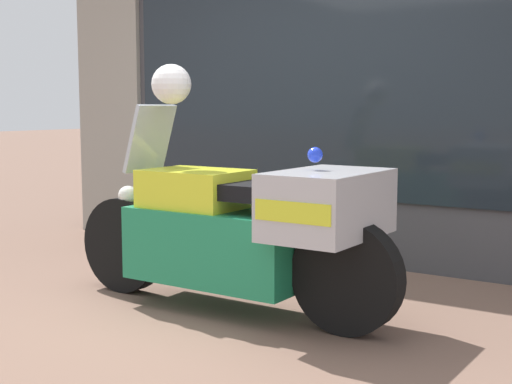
{
  "coord_description": "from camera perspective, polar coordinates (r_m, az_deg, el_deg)",
  "views": [
    {
      "loc": [
        2.78,
        -3.5,
        1.3
      ],
      "look_at": [
        0.06,
        0.62,
        0.71
      ],
      "focal_mm": 50.0,
      "sensor_mm": 36.0,
      "label": 1
    }
  ],
  "objects": [
    {
      "name": "paramedic_motorcycle",
      "position": [
        4.45,
        -0.94,
        -2.89
      ],
      "size": [
        2.42,
        0.81,
        1.32
      ],
      "rotation": [
        0.0,
        0.0,
        3.13
      ],
      "color": "black",
      "rests_on": "ground"
    },
    {
      "name": "white_helmet",
      "position": [
        4.74,
        -6.79,
        8.56
      ],
      "size": [
        0.26,
        0.26,
        0.26
      ],
      "primitive_type": "sphere",
      "color": "white",
      "rests_on": "paramedic_motorcycle"
    },
    {
      "name": "ground_plane",
      "position": [
        4.66,
        -4.93,
        -9.45
      ],
      "size": [
        60.0,
        60.0,
        0.0
      ],
      "primitive_type": "plane",
      "color": "#7A5B4C"
    },
    {
      "name": "window_display",
      "position": [
        6.11,
        9.39,
        -1.43
      ],
      "size": [
        4.52,
        0.3,
        1.78
      ],
      "color": "slate",
      "rests_on": "ground"
    },
    {
      "name": "shop_building",
      "position": [
        6.36,
        3.55,
        10.5
      ],
      "size": [
        5.78,
        0.55,
        3.41
      ],
      "color": "#424247",
      "rests_on": "ground"
    }
  ]
}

